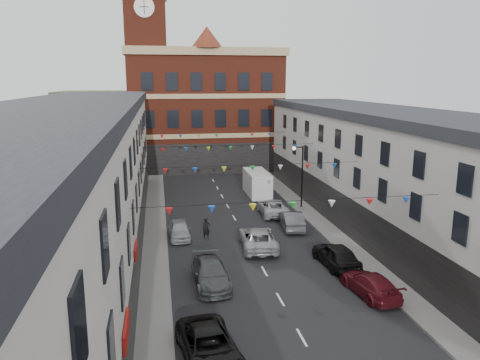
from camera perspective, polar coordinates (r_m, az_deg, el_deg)
ground at (r=30.51m, az=2.98°, el=-11.04°), size 160.00×160.00×0.00m
pavement_left at (r=31.66m, az=-10.32°, el=-10.20°), size 1.80×64.00×0.15m
pavement_right at (r=34.32m, az=13.65°, el=-8.56°), size 1.80×64.00×0.15m
terrace_left at (r=29.60m, az=-20.21°, el=-1.61°), size 8.40×56.00×10.70m
terrace_right at (r=34.39m, az=22.19°, el=-0.78°), size 8.40×56.00×9.70m
civic_building at (r=65.70m, az=-4.40°, el=8.70°), size 20.60×13.30×18.50m
clock_tower at (r=62.41m, az=-11.33°, el=14.58°), size 5.60×5.60×30.00m
distant_hill at (r=89.63m, az=-8.46°, el=7.50°), size 40.00×14.00×10.00m
street_lamp at (r=44.05m, az=7.30°, el=1.43°), size 1.10×0.36×6.00m
car_left_c at (r=21.50m, az=-3.79°, el=-19.60°), size 2.93×5.25×1.39m
car_left_d at (r=28.42m, az=-3.60°, el=-11.29°), size 2.15×4.98×1.43m
car_left_e at (r=36.57m, az=-7.38°, el=-6.03°), size 1.65×3.97×1.34m
car_right_c at (r=28.14m, az=15.57°, el=-12.11°), size 2.36×4.70×1.31m
car_right_d at (r=31.59m, az=11.64°, el=-8.93°), size 2.17×4.71×1.56m
car_right_e at (r=38.76m, az=6.31°, el=-4.85°), size 2.09×4.63×1.47m
car_right_f at (r=42.53m, az=4.00°, el=-3.31°), size 2.59×5.21×1.42m
moving_car at (r=34.17m, az=2.22°, el=-7.11°), size 2.91×5.55×1.49m
white_van at (r=49.78m, az=2.09°, el=-0.37°), size 2.21×5.65×2.49m
pedestrian at (r=36.10m, az=-4.11°, el=-5.94°), size 0.68×0.52×1.65m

